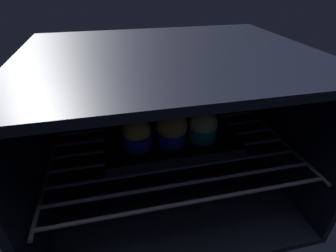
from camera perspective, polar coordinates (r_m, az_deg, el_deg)
name	(u,v)px	position (r cm, az deg, el deg)	size (l,w,h in cm)	color
oven_cavity	(166,122)	(63.81, -0.51, 0.99)	(59.00, 47.00, 37.00)	black
oven_rack	(170,142)	(62.18, 0.35, -3.66)	(54.80, 42.00, 0.80)	#444756
baking_tray	(168,135)	(62.93, 0.00, -1.96)	(30.20, 22.68, 2.20)	black
muffin_row0_col0	(137,134)	(56.72, -6.89, -1.71)	(6.37, 6.37, 7.62)	#1928B7
muffin_row0_col1	(171,128)	(57.46, 0.77, -0.47)	(7.00, 7.00, 8.41)	#1928B7
muffin_row0_col2	(203,126)	(59.56, 7.76, 0.06)	(6.46, 6.46, 7.55)	#0C8C84
muffin_row1_col0	(134,117)	(63.46, -7.51, 2.03)	(6.49, 6.49, 7.33)	silver
muffin_row1_col1	(165,114)	(63.60, -0.74, 2.78)	(6.99, 6.99, 7.92)	#7A238C
muffin_row1_col2	(195,112)	(65.96, 5.94, 3.18)	(6.37, 6.37, 6.99)	#1928B7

